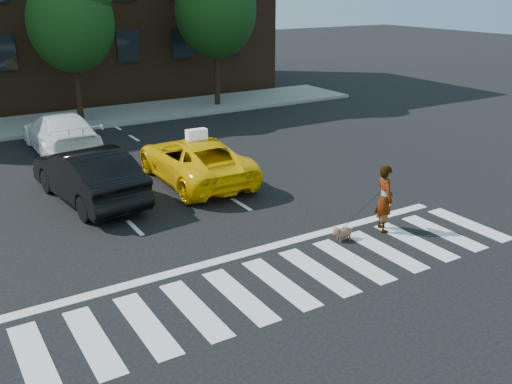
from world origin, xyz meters
TOP-DOWN VIEW (x-y plane):
  - ground at (0.00, 0.00)m, footprint 120.00×120.00m
  - crosswalk at (0.00, 0.00)m, footprint 13.00×2.40m
  - stop_line at (0.00, 1.60)m, footprint 12.00×0.30m
  - sidewalk_far at (0.00, 17.50)m, footprint 30.00×4.00m
  - tree_mid at (0.53, 17.00)m, footprint 3.69×3.69m
  - taxi at (1.40, 7.00)m, footprint 2.50×5.18m
  - black_sedan at (-2.00, 7.00)m, footprint 2.25×4.99m
  - white_suv at (-1.40, 12.63)m, footprint 2.12×5.16m
  - woman at (3.79, 0.94)m, footprint 0.62×0.74m
  - dog at (2.51, 1.00)m, footprint 0.64×0.30m
  - taxi_sign at (1.40, 6.80)m, footprint 0.66×0.30m

SIDE VIEW (x-z plane):
  - ground at x=0.00m, z-range 0.00..0.00m
  - crosswalk at x=0.00m, z-range 0.00..0.01m
  - stop_line at x=0.00m, z-range 0.00..0.01m
  - sidewalk_far at x=0.00m, z-range 0.00..0.15m
  - dog at x=2.51m, z-range 0.03..0.39m
  - taxi at x=1.40m, z-range 0.00..1.42m
  - white_suv at x=-1.40m, z-range 0.00..1.49m
  - black_sedan at x=-2.00m, z-range 0.00..1.59m
  - woman at x=3.79m, z-range 0.00..1.74m
  - taxi_sign at x=1.40m, z-range 1.42..1.74m
  - tree_mid at x=0.53m, z-range 1.30..8.40m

